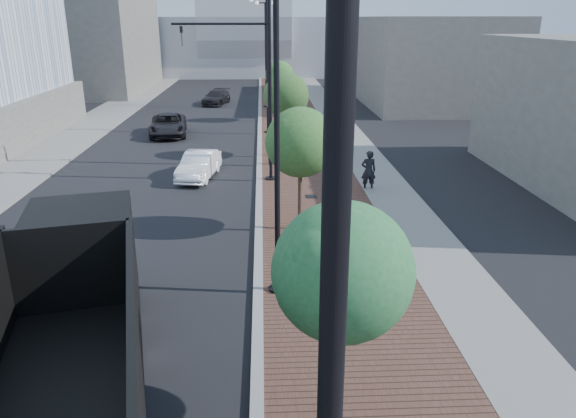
{
  "coord_description": "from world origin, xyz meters",
  "views": [
    {
      "loc": [
        0.21,
        -4.73,
        7.89
      ],
      "look_at": [
        1.0,
        12.0,
        2.0
      ],
      "focal_mm": 33.96,
      "sensor_mm": 36.0,
      "label": 1
    }
  ],
  "objects_px": {
    "dump_truck": "(75,330)",
    "white_sedan": "(199,165)",
    "pedestrian": "(369,171)",
    "dark_car_mid": "(168,125)"
  },
  "relations": [
    {
      "from": "dark_car_mid",
      "to": "dump_truck",
      "type": "bearing_deg",
      "value": -91.34
    },
    {
      "from": "dump_truck",
      "to": "pedestrian",
      "type": "height_order",
      "value": "dump_truck"
    },
    {
      "from": "dump_truck",
      "to": "pedestrian",
      "type": "relative_size",
      "value": 7.03
    },
    {
      "from": "dump_truck",
      "to": "white_sedan",
      "type": "relative_size",
      "value": 3.34
    },
    {
      "from": "dump_truck",
      "to": "pedestrian",
      "type": "xyz_separation_m",
      "value": [
        9.14,
        14.54,
        -0.56
      ]
    },
    {
      "from": "dump_truck",
      "to": "dark_car_mid",
      "type": "distance_m",
      "value": 28.36
    },
    {
      "from": "pedestrian",
      "to": "dark_car_mid",
      "type": "bearing_deg",
      "value": -51.32
    },
    {
      "from": "white_sedan",
      "to": "dark_car_mid",
      "type": "height_order",
      "value": "dark_car_mid"
    },
    {
      "from": "white_sedan",
      "to": "pedestrian",
      "type": "height_order",
      "value": "pedestrian"
    },
    {
      "from": "dump_truck",
      "to": "white_sedan",
      "type": "height_order",
      "value": "dump_truck"
    }
  ]
}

